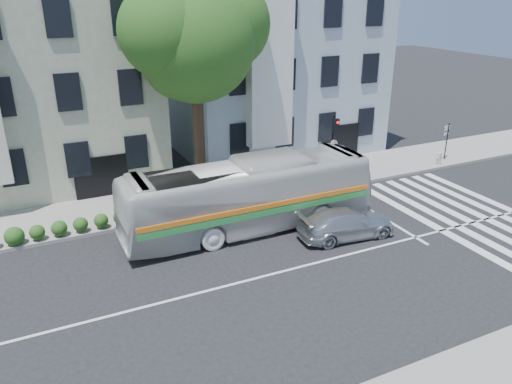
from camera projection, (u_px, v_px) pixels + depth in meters
ground at (279, 272)px, 18.42m from camera, size 120.00×120.00×0.00m
sidewalk_far at (205, 195)px, 25.08m from camera, size 80.00×4.00×0.15m
building_left at (29, 76)px, 26.08m from camera, size 12.00×10.00×11.00m
building_right at (267, 60)px, 31.66m from camera, size 12.00×10.00×11.00m
street_tree at (194, 33)px, 22.78m from camera, size 7.30×5.90×11.10m
bus at (249, 195)px, 21.27m from camera, size 2.67×11.13×3.10m
sedan at (346, 223)px, 20.87m from camera, size 2.07×4.35×1.22m
hedge at (101, 221)px, 21.37m from camera, size 8.54×1.54×0.70m
traffic_signal at (334, 141)px, 25.40m from camera, size 0.41×0.52×3.87m
fire_hydrant at (439, 158)px, 29.17m from camera, size 0.41×0.24×0.75m
far_sign_pole at (447, 136)px, 29.68m from camera, size 0.40×0.18×2.22m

